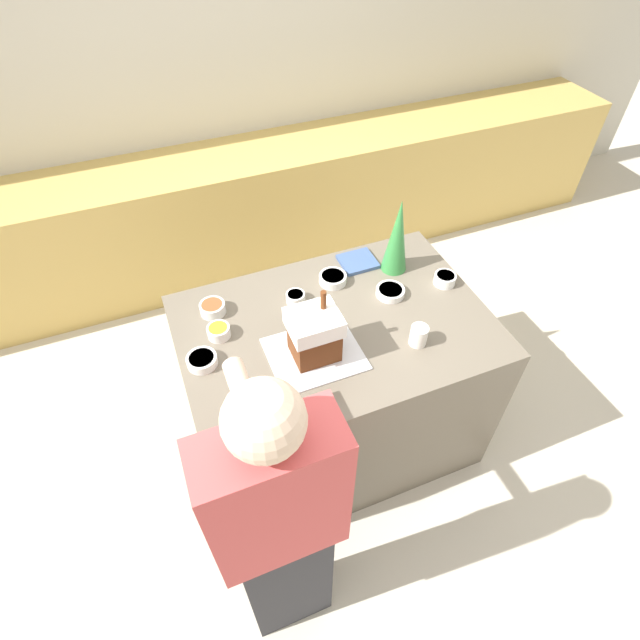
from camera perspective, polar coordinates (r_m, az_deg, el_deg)
ground_plane at (r=3.01m, az=1.39°, el=-12.72°), size 12.00×12.00×0.00m
wall_back at (r=3.74m, az=-11.78°, el=25.48°), size 8.00×0.05×2.60m
back_cabinet_block at (r=3.84m, az=-8.71°, el=12.13°), size 6.00×0.60×0.91m
kitchen_island at (r=2.62m, az=1.57°, el=-7.49°), size 1.41×0.96×0.93m
baking_tray at (r=2.14m, az=-0.63°, el=-3.89°), size 0.39×0.33×0.01m
gingerbread_house at (r=2.05m, az=-0.65°, el=-1.62°), size 0.21×0.18×0.32m
decorative_tree at (r=2.46m, az=8.84°, el=9.45°), size 0.13×0.13×0.40m
candy_bowl_center_rear at (r=2.46m, az=1.47°, el=4.79°), size 0.14×0.14×0.04m
candy_bowl_near_tray_right at (r=2.24m, az=-11.51°, el=-1.26°), size 0.10×0.10×0.05m
candy_bowl_far_left at (r=2.35m, az=-2.82°, el=2.63°), size 0.09×0.09×0.05m
candy_bowl_far_right at (r=2.15m, az=-13.33°, el=-4.55°), size 0.13×0.13×0.04m
candy_bowl_near_tray_left at (r=2.52m, az=14.08°, el=4.60°), size 0.11×0.11×0.05m
candy_bowl_front_corner at (r=2.41m, az=8.03°, el=3.24°), size 0.14×0.14×0.04m
candy_bowl_behind_tray at (r=2.35m, az=-12.18°, el=1.36°), size 0.12×0.12×0.05m
cookbook at (r=2.58m, az=4.34°, el=6.68°), size 0.18×0.16×0.02m
mug at (r=2.20m, az=11.21°, el=-1.74°), size 0.08×0.08×0.10m
person at (r=1.86m, az=-4.62°, el=-22.68°), size 0.43×0.54×1.65m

